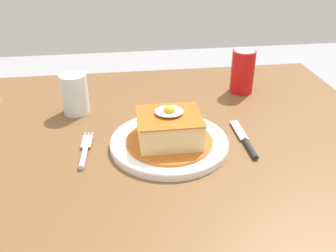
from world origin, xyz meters
The scene contains 7 objects.
dining_table centered at (0.00, 0.00, 0.65)m, with size 1.20×0.85×0.77m.
main_plate centered at (0.07, -0.05, 0.78)m, with size 0.26×0.26×0.02m.
sandwich_meal centered at (0.07, -0.05, 0.82)m, with size 0.19×0.19×0.09m.
fork centered at (-0.12, -0.06, 0.78)m, with size 0.03×0.14×0.01m.
knife centered at (0.24, -0.07, 0.78)m, with size 0.02×0.17×0.01m.
soda_can centered at (0.32, 0.22, 0.84)m, with size 0.07×0.07×0.12m.
drinking_glass centered at (-0.15, 0.15, 0.82)m, with size 0.07×0.07×0.10m.
Camera 1 is at (-0.03, -0.75, 1.23)m, focal length 40.41 mm.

